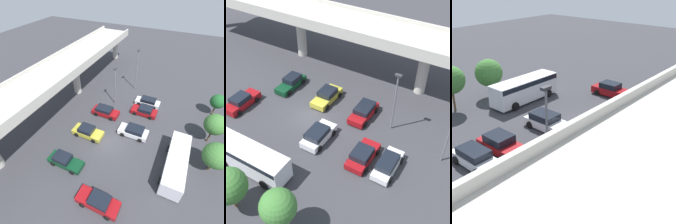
{
  "view_description": "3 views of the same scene",
  "coord_description": "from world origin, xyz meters",
  "views": [
    {
      "loc": [
        -14.78,
        -7.09,
        20.19
      ],
      "look_at": [
        3.72,
        1.44,
        2.64
      ],
      "focal_mm": 28.0,
      "sensor_mm": 36.0,
      "label": 1
    },
    {
      "loc": [
        17.22,
        -21.96,
        24.23
      ],
      "look_at": [
        3.6,
        0.65,
        1.93
      ],
      "focal_mm": 50.0,
      "sensor_mm": 36.0,
      "label": 2
    },
    {
      "loc": [
        22.1,
        15.89,
        13.76
      ],
      "look_at": [
        3.29,
        -0.1,
        2.51
      ],
      "focal_mm": 50.0,
      "sensor_mm": 36.0,
      "label": 3
    }
  ],
  "objects": [
    {
      "name": "parked_car_3",
      "position": [
        3.03,
        -2.51,
        0.74
      ],
      "size": [
        2.23,
        4.43,
        1.54
      ],
      "rotation": [
        0.0,
        0.0,
        1.57
      ],
      "color": "silver",
      "rests_on": "ground_plane"
    },
    {
      "name": "shuttle_bus",
      "position": [
        -0.42,
        -9.13,
        1.58
      ],
      "size": [
        8.35,
        2.71,
        2.64
      ],
      "rotation": [
        0.0,
        0.0,
        3.14
      ],
      "color": "silver",
      "rests_on": "ground_plane"
    },
    {
      "name": "parked_car_5",
      "position": [
        8.44,
        -2.58,
        0.68
      ],
      "size": [
        2.22,
        4.36,
        1.46
      ],
      "rotation": [
        0.0,
        0.0,
        1.57
      ],
      "color": "maroon",
      "rests_on": "ground_plane"
    },
    {
      "name": "parked_car_6",
      "position": [
        11.1,
        -2.4,
        0.71
      ],
      "size": [
        2.0,
        4.4,
        1.45
      ],
      "rotation": [
        0.0,
        0.0,
        1.57
      ],
      "color": "silver",
      "rests_on": "ground_plane"
    },
    {
      "name": "ground_plane",
      "position": [
        0.0,
        0.0,
        0.0
      ],
      "size": [
        119.9,
        119.9,
        0.0
      ],
      "primitive_type": "plane",
      "color": "#38383D"
    },
    {
      "name": "parked_car_1",
      "position": [
        -5.55,
        3.88,
        0.71
      ],
      "size": [
        2.02,
        4.72,
        1.55
      ],
      "rotation": [
        0.0,
        0.0,
        -1.57
      ],
      "color": "#0C381E",
      "rests_on": "ground_plane"
    },
    {
      "name": "parked_car_0",
      "position": [
        -8.24,
        -2.46,
        0.73
      ],
      "size": [
        2.09,
        4.78,
        1.58
      ],
      "rotation": [
        0.0,
        0.0,
        1.57
      ],
      "color": "maroon",
      "rests_on": "ground_plane"
    },
    {
      "name": "parked_car_4",
      "position": [
        5.41,
        3.49,
        0.74
      ],
      "size": [
        2.16,
        4.56,
        1.5
      ],
      "rotation": [
        0.0,
        0.0,
        -1.57
      ],
      "color": "maroon",
      "rests_on": "ground_plane"
    },
    {
      "name": "tree_front_left",
      "position": [
        1.37,
        -13.15,
        2.96
      ],
      "size": [
        3.18,
        3.18,
        4.56
      ],
      "color": "brown",
      "rests_on": "ground_plane"
    },
    {
      "name": "lamp_post_near_aisle",
      "position": [
        9.02,
        3.29,
        4.29
      ],
      "size": [
        0.7,
        0.35,
        7.22
      ],
      "color": "slate",
      "rests_on": "ground_plane"
    },
    {
      "name": "parked_car_2",
      "position": [
        0.07,
        3.83,
        0.72
      ],
      "size": [
        2.21,
        4.68,
        1.56
      ],
      "rotation": [
        0.0,
        0.0,
        -1.57
      ],
      "color": "gold",
      "rests_on": "ground_plane"
    }
  ]
}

